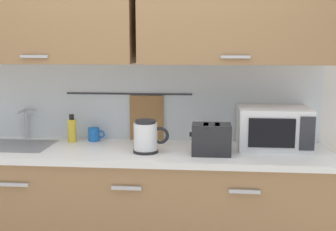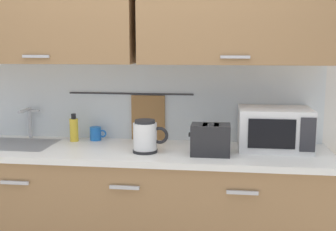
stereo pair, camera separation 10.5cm
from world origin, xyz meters
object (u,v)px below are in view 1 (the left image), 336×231
at_px(dish_soap_bottle, 72,130).
at_px(toaster, 211,139).
at_px(microwave, 273,128).
at_px(mug_near_sink, 94,134).
at_px(electric_kettle, 146,137).

distance_m(dish_soap_bottle, toaster, 1.00).
bearing_deg(microwave, mug_near_sink, 175.23).
xyz_separation_m(electric_kettle, mug_near_sink, (-0.42, 0.29, -0.05)).
distance_m(microwave, electric_kettle, 0.84).
bearing_deg(toaster, mug_near_sink, 159.80).
relative_size(dish_soap_bottle, toaster, 0.77).
bearing_deg(microwave, electric_kettle, -166.76).
bearing_deg(toaster, dish_soap_bottle, 165.25).
xyz_separation_m(microwave, mug_near_sink, (-1.23, 0.10, -0.09)).
distance_m(electric_kettle, toaster, 0.41).
distance_m(microwave, mug_near_sink, 1.24).
relative_size(microwave, electric_kettle, 2.03).
height_order(microwave, toaster, microwave).
bearing_deg(mug_near_sink, electric_kettle, -35.29).
height_order(microwave, dish_soap_bottle, microwave).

